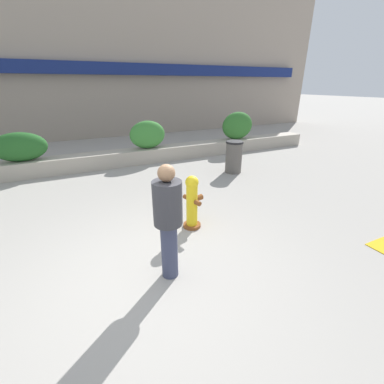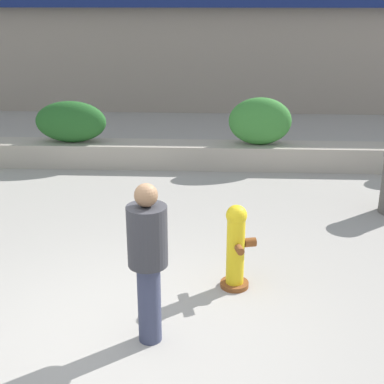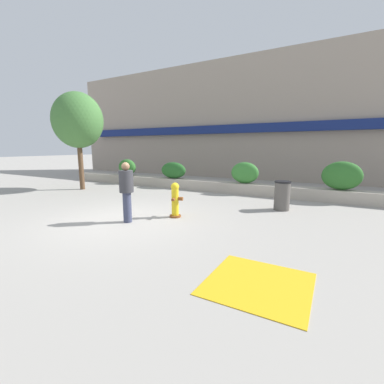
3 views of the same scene
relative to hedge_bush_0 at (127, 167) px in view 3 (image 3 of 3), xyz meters
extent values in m
plane|color=#9E9991|center=(5.40, -6.00, -0.97)|extent=(120.00, 120.00, 0.00)
cube|color=gray|center=(5.40, 6.00, 3.03)|extent=(30.00, 1.00, 8.00)
cube|color=navy|center=(5.40, 5.32, 2.39)|extent=(27.00, 0.36, 0.56)
cube|color=#ADA393|center=(5.40, 0.00, -0.72)|extent=(18.00, 0.70, 0.50)
ellipsoid|color=#2D6B28|center=(0.00, 0.00, 0.00)|extent=(1.20, 0.67, 0.95)
ellipsoid|color=#235B23|center=(3.28, 0.00, -0.04)|extent=(1.49, 0.59, 0.86)
ellipsoid|color=#387F33|center=(7.19, 0.00, 0.01)|extent=(1.28, 0.56, 0.97)
ellipsoid|color=#2D6B28|center=(11.06, 0.00, 0.08)|extent=(1.42, 0.62, 1.11)
cylinder|color=brown|center=(6.57, -4.95, -0.94)|extent=(0.42, 0.42, 0.06)
cylinder|color=gold|center=(6.57, -4.95, -0.49)|extent=(0.27, 0.27, 0.85)
sphere|color=gold|center=(6.57, -4.95, -0.02)|extent=(0.25, 0.25, 0.25)
cylinder|color=brown|center=(6.75, -4.90, -0.39)|extent=(0.16, 0.14, 0.11)
cylinder|color=brown|center=(6.61, -5.11, -0.39)|extent=(0.12, 0.14, 0.09)
cylinder|color=brown|center=(6.53, -4.78, -0.39)|extent=(0.12, 0.14, 0.09)
cylinder|color=brown|center=(-0.53, -2.76, 0.21)|extent=(0.24, 0.24, 2.36)
ellipsoid|color=#427538|center=(-0.53, -2.76, 2.49)|extent=(2.58, 2.33, 2.71)
cylinder|color=#383D56|center=(5.67, -6.08, -0.53)|extent=(0.34, 0.34, 0.88)
cylinder|color=#333338|center=(5.67, -6.08, 0.22)|extent=(0.57, 0.57, 0.62)
sphere|color=#8C6647|center=(5.67, -6.08, 0.64)|extent=(0.23, 0.23, 0.23)
cube|color=gold|center=(9.88, -7.66, -0.97)|extent=(1.58, 1.58, 0.01)
cylinder|color=#56514C|center=(9.29, -2.39, -0.50)|extent=(0.52, 0.52, 0.95)
cylinder|color=black|center=(9.29, -2.39, 0.01)|extent=(0.55, 0.55, 0.06)
camera|label=1|loc=(4.62, -9.01, 1.68)|focal=24.00mm
camera|label=2|loc=(6.34, -10.79, 2.41)|focal=50.00mm
camera|label=3|loc=(10.80, -11.46, 1.17)|focal=24.00mm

